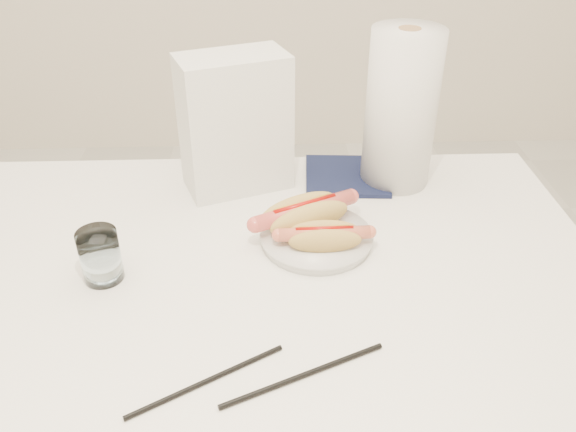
{
  "coord_description": "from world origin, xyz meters",
  "views": [
    {
      "loc": [
        0.04,
        -0.77,
        1.35
      ],
      "look_at": [
        0.07,
        0.05,
        0.82
      ],
      "focal_mm": 36.84,
      "sensor_mm": 36.0,
      "label": 1
    }
  ],
  "objects_px": {
    "plate": "(316,239)",
    "napkin_box": "(235,124)",
    "hotdog_left": "(305,214)",
    "hotdog_right": "(324,237)",
    "table": "(247,298)",
    "paper_towel_roll": "(401,109)",
    "water_glass": "(100,256)"
  },
  "relations": [
    {
      "from": "table",
      "to": "water_glass",
      "type": "xyz_separation_m",
      "value": [
        -0.23,
        -0.01,
        0.1
      ]
    },
    {
      "from": "plate",
      "to": "water_glass",
      "type": "bearing_deg",
      "value": -166.48
    },
    {
      "from": "table",
      "to": "paper_towel_roll",
      "type": "distance_m",
      "value": 0.47
    },
    {
      "from": "hotdog_left",
      "to": "paper_towel_roll",
      "type": "bearing_deg",
      "value": 17.56
    },
    {
      "from": "hotdog_left",
      "to": "water_glass",
      "type": "distance_m",
      "value": 0.35
    },
    {
      "from": "plate",
      "to": "napkin_box",
      "type": "distance_m",
      "value": 0.28
    },
    {
      "from": "hotdog_right",
      "to": "plate",
      "type": "bearing_deg",
      "value": 105.87
    },
    {
      "from": "plate",
      "to": "napkin_box",
      "type": "xyz_separation_m",
      "value": [
        -0.14,
        0.21,
        0.13
      ]
    },
    {
      "from": "hotdog_right",
      "to": "napkin_box",
      "type": "relative_size",
      "value": 0.57
    },
    {
      "from": "table",
      "to": "plate",
      "type": "distance_m",
      "value": 0.16
    },
    {
      "from": "hotdog_left",
      "to": "water_glass",
      "type": "height_order",
      "value": "water_glass"
    },
    {
      "from": "water_glass",
      "to": "paper_towel_roll",
      "type": "distance_m",
      "value": 0.62
    },
    {
      "from": "paper_towel_roll",
      "to": "water_glass",
      "type": "bearing_deg",
      "value": -150.0
    },
    {
      "from": "plate",
      "to": "hotdog_right",
      "type": "xyz_separation_m",
      "value": [
        0.01,
        -0.03,
        0.03
      ]
    },
    {
      "from": "table",
      "to": "hotdog_left",
      "type": "relative_size",
      "value": 6.46
    },
    {
      "from": "plate",
      "to": "hotdog_left",
      "type": "distance_m",
      "value": 0.05
    },
    {
      "from": "hotdog_right",
      "to": "water_glass",
      "type": "distance_m",
      "value": 0.36
    },
    {
      "from": "hotdog_right",
      "to": "water_glass",
      "type": "height_order",
      "value": "water_glass"
    },
    {
      "from": "plate",
      "to": "paper_towel_roll",
      "type": "relative_size",
      "value": 0.61
    },
    {
      "from": "water_glass",
      "to": "napkin_box",
      "type": "relative_size",
      "value": 0.33
    },
    {
      "from": "hotdog_left",
      "to": "napkin_box",
      "type": "xyz_separation_m",
      "value": [
        -0.12,
        0.18,
        0.09
      ]
    },
    {
      "from": "hotdog_right",
      "to": "table",
      "type": "bearing_deg",
      "value": -164.37
    },
    {
      "from": "napkin_box",
      "to": "paper_towel_roll",
      "type": "relative_size",
      "value": 0.87
    },
    {
      "from": "plate",
      "to": "water_glass",
      "type": "relative_size",
      "value": 2.15
    },
    {
      "from": "hotdog_right",
      "to": "paper_towel_roll",
      "type": "distance_m",
      "value": 0.32
    },
    {
      "from": "hotdog_left",
      "to": "hotdog_right",
      "type": "relative_size",
      "value": 1.21
    },
    {
      "from": "hotdog_right",
      "to": "paper_towel_roll",
      "type": "height_order",
      "value": "paper_towel_roll"
    },
    {
      "from": "napkin_box",
      "to": "plate",
      "type": "bearing_deg",
      "value": -75.78
    },
    {
      "from": "hotdog_right",
      "to": "hotdog_left",
      "type": "bearing_deg",
      "value": 113.19
    },
    {
      "from": "table",
      "to": "napkin_box",
      "type": "bearing_deg",
      "value": 94.26
    },
    {
      "from": "plate",
      "to": "table",
      "type": "bearing_deg",
      "value": -149.2
    },
    {
      "from": "table",
      "to": "plate",
      "type": "xyz_separation_m",
      "value": [
        0.12,
        0.07,
        0.07
      ]
    }
  ]
}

